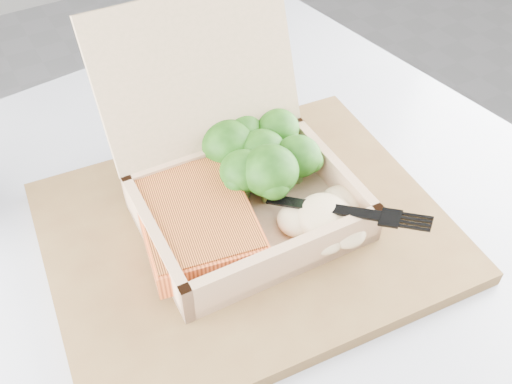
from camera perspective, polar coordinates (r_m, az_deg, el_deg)
cafe_table at (r=0.73m, az=-1.62°, el=-14.62°), size 0.86×0.86×0.72m
serving_tray at (r=0.57m, az=-0.98°, el=-3.94°), size 0.41×0.34×0.02m
takeout_container at (r=0.56m, az=-2.38°, el=2.54°), size 0.21×0.23×0.19m
salmon_fillet at (r=0.54m, az=-6.03°, el=-2.80°), size 0.13×0.15×0.03m
broccoli_pile at (r=0.59m, az=0.61°, el=3.55°), size 0.13×0.13×0.05m
mashed_potatoes at (r=0.55m, az=6.89°, el=-2.40°), size 0.09×0.08×0.03m
plastic_fork at (r=0.54m, az=4.60°, el=-0.94°), size 0.11×0.14×0.02m
receipt at (r=0.71m, az=-7.88°, el=6.17°), size 0.11×0.15×0.00m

